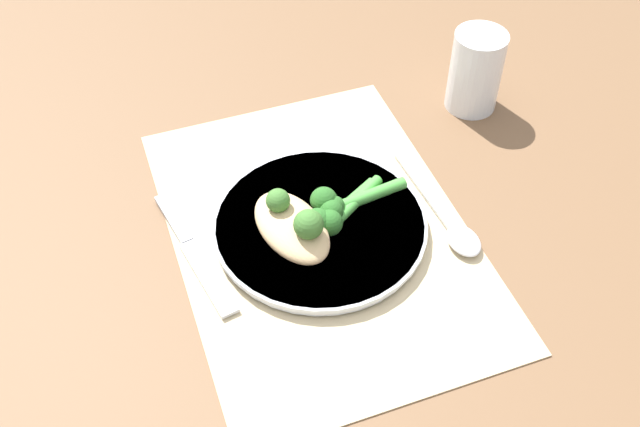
# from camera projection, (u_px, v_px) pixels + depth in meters

# --- Properties ---
(ground_plane) EXTENTS (3.00, 3.00, 0.00)m
(ground_plane) POSITION_uv_depth(u_px,v_px,m) (320.00, 233.00, 0.84)
(ground_plane) COLOR brown
(placemat) EXTENTS (0.45, 0.32, 0.00)m
(placemat) POSITION_uv_depth(u_px,v_px,m) (320.00, 232.00, 0.84)
(placemat) COLOR #C6B289
(placemat) RESTS_ON ground_plane
(plate) EXTENTS (0.24, 0.24, 0.01)m
(plate) POSITION_uv_depth(u_px,v_px,m) (320.00, 226.00, 0.83)
(plate) COLOR silver
(plate) RESTS_ON placemat
(chicken_fillet) EXTENTS (0.13, 0.09, 0.03)m
(chicken_fillet) POSITION_uv_depth(u_px,v_px,m) (292.00, 227.00, 0.80)
(chicken_fillet) COLOR tan
(chicken_fillet) RESTS_ON plate
(pesto_dollop_primary) EXTENTS (0.03, 0.03, 0.03)m
(pesto_dollop_primary) POSITION_uv_depth(u_px,v_px,m) (278.00, 201.00, 0.80)
(pesto_dollop_primary) COLOR #3D702D
(pesto_dollop_primary) RESTS_ON chicken_fillet
(pesto_dollop_secondary) EXTENTS (0.03, 0.03, 0.03)m
(pesto_dollop_secondary) POSITION_uv_depth(u_px,v_px,m) (309.00, 224.00, 0.77)
(pesto_dollop_secondary) COLOR #3D702D
(pesto_dollop_secondary) RESTS_ON chicken_fillet
(broccoli_stalk_front) EXTENTS (0.08, 0.13, 0.03)m
(broccoli_stalk_front) POSITION_uv_depth(u_px,v_px,m) (308.00, 229.00, 0.80)
(broccoli_stalk_front) COLOR green
(broccoli_stalk_front) RESTS_ON plate
(broccoli_stalk_right) EXTENTS (0.07, 0.11, 0.03)m
(broccoli_stalk_right) POSITION_uv_depth(u_px,v_px,m) (330.00, 218.00, 0.81)
(broccoli_stalk_right) COLOR green
(broccoli_stalk_right) RESTS_ON plate
(broccoli_stalk_rear) EXTENTS (0.05, 0.12, 0.03)m
(broccoli_stalk_rear) POSITION_uv_depth(u_px,v_px,m) (338.00, 203.00, 0.83)
(broccoli_stalk_rear) COLOR green
(broccoli_stalk_rear) RESTS_ON plate
(knife) EXTENTS (0.19, 0.05, 0.01)m
(knife) POSITION_uv_depth(u_px,v_px,m) (192.00, 250.00, 0.81)
(knife) COLOR silver
(knife) RESTS_ON placemat
(spoon) EXTENTS (0.18, 0.04, 0.01)m
(spoon) POSITION_uv_depth(u_px,v_px,m) (453.00, 227.00, 0.83)
(spoon) COLOR silver
(spoon) RESTS_ON placemat
(water_glass) EXTENTS (0.07, 0.07, 0.11)m
(water_glass) POSITION_uv_depth(u_px,v_px,m) (476.00, 71.00, 0.95)
(water_glass) COLOR silver
(water_glass) RESTS_ON ground_plane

